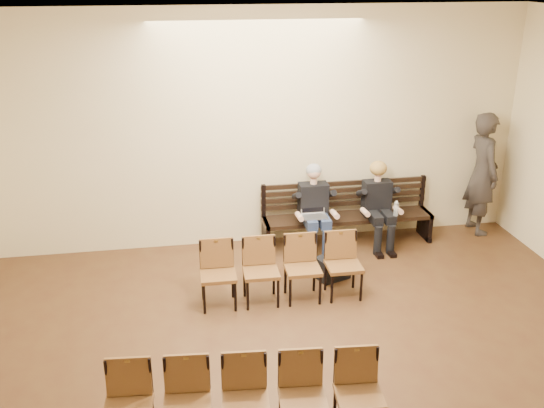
{
  "coord_description": "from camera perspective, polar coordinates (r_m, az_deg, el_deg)",
  "views": [
    {
      "loc": [
        -1.26,
        -3.51,
        3.99
      ],
      "look_at": [
        0.05,
        4.05,
        0.96
      ],
      "focal_mm": 40.0,
      "sensor_mm": 36.0,
      "label": 1
    }
  ],
  "objects": [
    {
      "name": "water_bottle",
      "position": [
        9.05,
        11.55,
        -1.14
      ],
      "size": [
        0.08,
        0.08,
        0.23
      ],
      "primitive_type": "cylinder",
      "rotation": [
        0.0,
        0.0,
        0.2
      ],
      "color": "silver",
      "rests_on": "bench"
    },
    {
      "name": "laptop",
      "position": [
        8.82,
        4.05,
        -1.26
      ],
      "size": [
        0.36,
        0.29,
        0.26
      ],
      "primitive_type": "cube",
      "rotation": [
        0.0,
        0.0,
        0.03
      ],
      "color": "silver",
      "rests_on": "bench"
    },
    {
      "name": "chair_row_front",
      "position": [
        7.64,
        0.94,
        -6.31
      ],
      "size": [
        2.04,
        0.49,
        0.84
      ],
      "primitive_type": "cube",
      "rotation": [
        0.0,
        0.0,
        -0.02
      ],
      "color": "brown",
      "rests_on": "ground"
    },
    {
      "name": "seated_woman",
      "position": [
        9.23,
        9.96,
        -0.37
      ],
      "size": [
        0.51,
        0.71,
        1.19
      ],
      "primitive_type": null,
      "color": "black",
      "rests_on": "ground"
    },
    {
      "name": "room_walls",
      "position": [
        4.71,
        6.21,
        3.43
      ],
      "size": [
        8.02,
        10.01,
        3.51
      ],
      "color": "beige",
      "rests_on": "ground"
    },
    {
      "name": "passerby",
      "position": [
        9.96,
        19.29,
        3.53
      ],
      "size": [
        0.55,
        0.82,
        2.23
      ],
      "primitive_type": "imported",
      "rotation": [
        0.0,
        0.0,
        1.59
      ],
      "color": "#332E2A",
      "rests_on": "ground"
    },
    {
      "name": "bench",
      "position": [
        9.35,
        7.07,
        -2.37
      ],
      "size": [
        2.6,
        0.9,
        0.45
      ],
      "primitive_type": "cube",
      "color": "black",
      "rests_on": "ground"
    },
    {
      "name": "bag",
      "position": [
        8.33,
        5.72,
        -5.97
      ],
      "size": [
        0.5,
        0.42,
        0.31
      ],
      "primitive_type": "cube",
      "rotation": [
        0.0,
        0.0,
        0.36
      ],
      "color": "black",
      "rests_on": "ground"
    },
    {
      "name": "seated_man",
      "position": [
        8.94,
        4.02,
        -0.54
      ],
      "size": [
        0.53,
        0.73,
        1.27
      ],
      "primitive_type": null,
      "color": "black",
      "rests_on": "ground"
    },
    {
      "name": "chair_row_back",
      "position": [
        5.62,
        -2.52,
        -18.17
      ],
      "size": [
        2.49,
        0.65,
        0.8
      ],
      "primitive_type": "cube",
      "rotation": [
        0.0,
        0.0,
        -0.09
      ],
      "color": "brown",
      "rests_on": "ground"
    }
  ]
}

